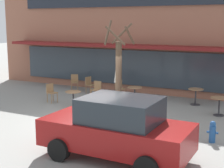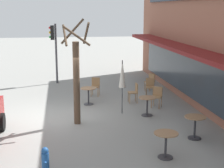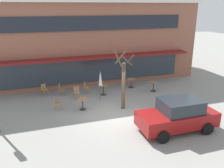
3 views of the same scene
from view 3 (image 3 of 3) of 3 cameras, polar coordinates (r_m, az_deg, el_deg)
name	(u,v)px [view 3 (image 3 of 3)]	position (r m, az deg, el deg)	size (l,w,h in m)	color
ground_plane	(115,116)	(14.70, 0.68, -7.62)	(80.00, 80.00, 0.00)	gray
building_facade	(81,38)	(23.05, -7.53, 11.02)	(19.67, 9.10, 7.14)	#935B47
cafe_table_near_wall	(83,102)	(15.43, -7.08, -4.37)	(0.70, 0.70, 0.76)	#333338
cafe_table_streetside	(103,88)	(17.85, -2.14, -1.05)	(0.70, 0.70, 0.76)	#333338
cafe_table_by_tree	(131,81)	(19.53, 4.62, 0.61)	(0.70, 0.70, 0.76)	#333338
cafe_table_mid_patio	(153,85)	(18.87, 9.94, -0.24)	(0.70, 0.70, 0.76)	#333338
patio_umbrella_green_folded	(100,78)	(16.53, -2.82, 1.40)	(0.28, 0.28, 2.20)	#4C4C51
cafe_chair_0	(61,89)	(18.16, -12.21, -1.09)	(0.50, 0.50, 0.89)	#9E754C
cafe_chair_1	(57,102)	(15.68, -13.10, -4.32)	(0.50, 0.50, 0.89)	#9E754C
cafe_chair_2	(77,91)	(17.35, -8.49, -1.79)	(0.40, 0.40, 0.89)	#9E754C
cafe_chair_3	(86,87)	(18.26, -6.28, -0.67)	(0.55, 0.55, 0.89)	#9E754C
cafe_chair_4	(44,89)	(18.42, -15.99, -1.12)	(0.55, 0.55, 0.89)	#9E754C
parked_sedan	(178,115)	(13.21, 15.51, -7.24)	(4.21, 2.04, 1.76)	maroon
street_tree	(124,83)	(15.08, 2.79, 0.33)	(1.06, 1.04, 3.86)	brown
fire_hydrant	(183,102)	(16.46, 16.67, -4.16)	(0.36, 0.20, 0.71)	#1E4C8C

